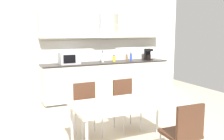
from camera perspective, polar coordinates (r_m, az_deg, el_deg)
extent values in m
cube|color=beige|center=(4.30, 0.30, -14.78)|extent=(8.11, 7.66, 0.02)
cube|color=silver|center=(6.41, -9.59, 5.29)|extent=(6.49, 0.10, 2.67)
cube|color=#333333|center=(6.57, -1.18, -6.08)|extent=(3.16, 0.56, 0.05)
cube|color=beige|center=(6.47, -1.19, -2.19)|extent=(3.30, 0.61, 0.86)
cube|color=#282321|center=(6.40, -1.21, 1.71)|extent=(3.32, 0.63, 0.03)
cube|color=silver|center=(5.71, -13.03, -1.70)|extent=(0.01, 0.01, 0.14)
cube|color=silver|center=(5.82, -8.49, -1.37)|extent=(0.01, 0.01, 0.14)
cube|color=silver|center=(5.97, -4.15, -1.05)|extent=(0.01, 0.01, 0.14)
cube|color=silver|center=(6.15, -0.03, -0.74)|extent=(0.01, 0.01, 0.14)
cube|color=silver|center=(6.64, -2.22, 4.48)|extent=(3.30, 0.02, 0.55)
cube|color=beige|center=(6.16, -10.30, 10.11)|extent=(1.33, 0.34, 0.62)
cube|color=beige|center=(6.92, 5.93, 10.04)|extent=(1.33, 0.34, 0.62)
cube|color=#B7BABF|center=(6.45, -1.63, 7.86)|extent=(0.64, 0.40, 0.10)
cube|color=#B7BABF|center=(6.56, -2.02, 10.37)|extent=(0.20, 0.16, 0.57)
cube|color=#ADADB2|center=(6.06, -9.74, 2.67)|extent=(0.48, 0.34, 0.28)
cube|color=black|center=(5.88, -9.68, 2.49)|extent=(0.29, 0.01, 0.20)
cube|color=black|center=(6.99, 8.31, 2.43)|extent=(0.18, 0.18, 0.02)
cylinder|color=black|center=(6.97, 8.37, 2.99)|extent=(0.12, 0.12, 0.12)
cube|color=black|center=(7.02, 8.07, 3.61)|extent=(0.16, 0.08, 0.30)
cube|color=black|center=(6.96, 8.41, 4.55)|extent=(0.18, 0.16, 0.06)
cylinder|color=blue|center=(6.76, 4.34, 2.94)|extent=(0.06, 0.06, 0.18)
cylinder|color=black|center=(6.75, 4.35, 3.85)|extent=(0.02, 0.02, 0.04)
cylinder|color=yellow|center=(6.45, 0.46, 2.58)|extent=(0.07, 0.07, 0.15)
cylinder|color=black|center=(6.44, 0.46, 3.40)|extent=(0.03, 0.03, 0.03)
cylinder|color=brown|center=(6.67, 3.38, 2.76)|extent=(0.06, 0.06, 0.15)
cylinder|color=black|center=(6.67, 3.39, 3.54)|extent=(0.02, 0.02, 0.03)
cylinder|color=white|center=(6.33, -2.15, 2.89)|extent=(0.06, 0.06, 0.25)
cylinder|color=black|center=(6.32, -2.15, 4.24)|extent=(0.02, 0.02, 0.05)
cube|color=silver|center=(3.58, 3.75, -7.59)|extent=(1.60, 0.78, 0.04)
cylinder|color=silver|center=(3.84, 16.11, -12.45)|extent=(0.04, 0.04, 0.68)
cylinder|color=silver|center=(3.72, -9.13, -12.87)|extent=(0.04, 0.04, 0.68)
cylinder|color=silver|center=(4.33, 10.34, -9.79)|extent=(0.04, 0.04, 0.68)
cube|color=#4C2D1E|center=(4.39, 3.57, -7.89)|extent=(0.42, 0.42, 0.04)
cube|color=#4C2D1E|center=(4.49, 2.41, -4.62)|extent=(0.38, 0.06, 0.40)
cylinder|color=silver|center=(4.42, 6.62, -11.05)|extent=(0.02, 0.02, 0.43)
cylinder|color=silver|center=(4.25, 2.72, -11.82)|extent=(0.02, 0.02, 0.43)
cylinder|color=silver|center=(4.69, 4.27, -9.83)|extent=(0.02, 0.02, 0.43)
cylinder|color=silver|center=(4.53, 0.54, -10.49)|extent=(0.02, 0.02, 0.43)
cube|color=#4C2D1E|center=(3.31, 15.24, -13.87)|extent=(0.42, 0.42, 0.04)
cube|color=#4C2D1E|center=(3.11, 17.45, -11.19)|extent=(0.38, 0.06, 0.40)
cube|color=#4C2D1E|center=(4.12, -5.39, -9.07)|extent=(0.41, 0.41, 0.04)
cube|color=#4C2D1E|center=(4.22, -6.30, -5.53)|extent=(0.38, 0.05, 0.40)
cylinder|color=silver|center=(4.11, -2.21, -12.56)|extent=(0.02, 0.02, 0.43)
cylinder|color=silver|center=(3.99, -6.80, -13.26)|extent=(0.02, 0.02, 0.43)
cylinder|color=silver|center=(4.40, -4.03, -11.09)|extent=(0.02, 0.02, 0.43)
cylinder|color=silver|center=(4.29, -8.33, -11.68)|extent=(0.02, 0.02, 0.43)
cone|color=silver|center=(3.44, 3.95, 11.95)|extent=(0.32, 0.32, 0.22)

